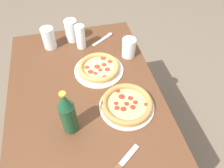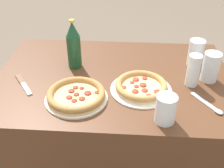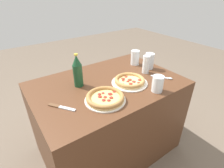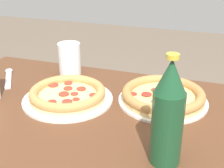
{
  "view_description": "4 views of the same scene",
  "coord_description": "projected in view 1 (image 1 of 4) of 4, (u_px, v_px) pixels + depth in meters",
  "views": [
    {
      "loc": [
        -0.76,
        0.03,
        1.64
      ],
      "look_at": [
        -0.03,
        -0.15,
        0.79
      ],
      "focal_mm": 35.0,
      "sensor_mm": 36.0,
      "label": 1
    },
    {
      "loc": [
        0.08,
        -1.18,
        1.5
      ],
      "look_at": [
        0.0,
        -0.13,
        0.78
      ],
      "focal_mm": 45.0,
      "sensor_mm": 36.0,
      "label": 2
    },
    {
      "loc": [
        -0.68,
        -1.02,
        1.42
      ],
      "look_at": [
        -0.04,
        -0.12,
        0.79
      ],
      "focal_mm": 28.0,
      "sensor_mm": 36.0,
      "label": 3
    },
    {
      "loc": [
        -0.28,
        0.68,
        1.19
      ],
      "look_at": [
        0.0,
        -0.16,
        0.79
      ],
      "focal_mm": 50.0,
      "sensor_mm": 36.0,
      "label": 4
    }
  ],
  "objects": [
    {
      "name": "spoon",
      "position": [
        105.0,
        38.0,
        1.48
      ],
      "size": [
        0.12,
        0.16,
        0.01
      ],
      "color": "silver",
      "rests_on": "table"
    },
    {
      "name": "beer_bottle",
      "position": [
        68.0,
        113.0,
        0.94
      ],
      "size": [
        0.07,
        0.07,
        0.26
      ],
      "color": "#194728",
      "rests_on": "table"
    },
    {
      "name": "glass_orange_juice",
      "position": [
        72.0,
        32.0,
        1.43
      ],
      "size": [
        0.08,
        0.08,
        0.15
      ],
      "color": "white",
      "rests_on": "table"
    },
    {
      "name": "knife",
      "position": [
        122.0,
        164.0,
        0.91
      ],
      "size": [
        0.13,
        0.17,
        0.01
      ],
      "color": "brown",
      "rests_on": "table"
    },
    {
      "name": "glass_cola",
      "position": [
        81.0,
        38.0,
        1.37
      ],
      "size": [
        0.06,
        0.06,
        0.16
      ],
      "color": "white",
      "rests_on": "table"
    },
    {
      "name": "glass_water",
      "position": [
        49.0,
        39.0,
        1.38
      ],
      "size": [
        0.08,
        0.08,
        0.14
      ],
      "color": "white",
      "rests_on": "table"
    },
    {
      "name": "pizza_margherita",
      "position": [
        99.0,
        68.0,
        1.26
      ],
      "size": [
        0.29,
        0.29,
        0.04
      ],
      "color": "silver",
      "rests_on": "table"
    },
    {
      "name": "glass_lemonade",
      "position": [
        129.0,
        48.0,
        1.33
      ],
      "size": [
        0.08,
        0.08,
        0.12
      ],
      "color": "white",
      "rests_on": "table"
    },
    {
      "name": "table",
      "position": [
        89.0,
        126.0,
        1.45
      ],
      "size": [
        1.18,
        0.8,
        0.74
      ],
      "color": "#56331E",
      "rests_on": "ground_plane"
    },
    {
      "name": "pizza_pepperoni",
      "position": [
        127.0,
        104.0,
        1.09
      ],
      "size": [
        0.28,
        0.28,
        0.04
      ],
      "color": "silver",
      "rests_on": "table"
    },
    {
      "name": "ground_plane",
      "position": [
        93.0,
        150.0,
        1.73
      ],
      "size": [
        8.0,
        8.0,
        0.0
      ],
      "primitive_type": "plane",
      "color": "#6B5B4C"
    }
  ]
}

